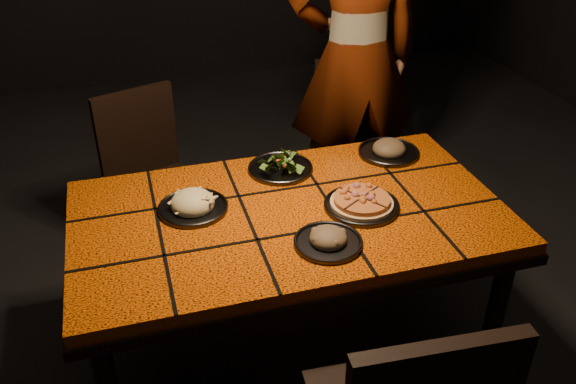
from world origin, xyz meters
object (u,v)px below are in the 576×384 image
object	(u,v)px
dining_table	(289,228)
chair_far_right	(351,132)
diner	(355,59)
plate_pizza	(362,203)
plate_pasta	(193,205)
chair_far_left	(149,169)

from	to	relation	value
dining_table	chair_far_right	size ratio (longest dim) A/B	1.81
diner	plate_pizza	xyz separation A→B (m)	(-0.36, -1.00, -0.20)
plate_pasta	plate_pizza	bearing A→B (deg)	-14.86
diner	dining_table	bearing A→B (deg)	57.86
plate_pizza	plate_pasta	distance (m)	0.63
chair_far_right	plate_pizza	xyz separation A→B (m)	(-0.40, -1.08, 0.25)
chair_far_left	diner	world-z (taller)	diner
chair_far_left	plate_pizza	distance (m)	1.23
chair_far_left	plate_pizza	xyz separation A→B (m)	(0.73, -0.96, 0.25)
diner	plate_pizza	bearing A→B (deg)	71.73
plate_pizza	plate_pasta	bearing A→B (deg)	165.14
chair_far_left	plate_pasta	xyz separation A→B (m)	(0.12, -0.80, 0.26)
chair_far_left	diner	xyz separation A→B (m)	(1.09, 0.04, 0.45)
dining_table	chair_far_right	distance (m)	1.23
plate_pizza	plate_pasta	xyz separation A→B (m)	(-0.61, 0.16, 0.01)
dining_table	plate_pizza	size ratio (longest dim) A/B	4.94
dining_table	chair_far_left	xyz separation A→B (m)	(-0.46, 0.90, -0.16)
chair_far_right	plate_pasta	size ratio (longest dim) A/B	3.41
chair_far_right	diner	distance (m)	0.46
chair_far_left	chair_far_right	bearing A→B (deg)	-13.46
diner	plate_pasta	world-z (taller)	diner
diner	plate_pasta	xyz separation A→B (m)	(-0.97, -0.83, -0.19)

